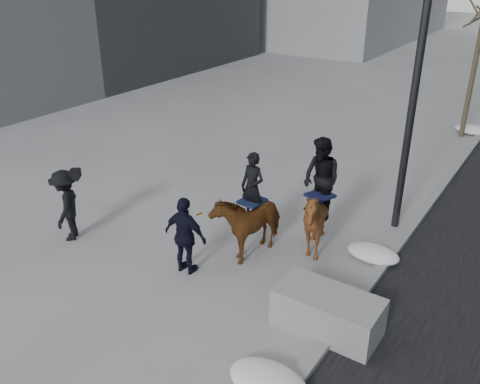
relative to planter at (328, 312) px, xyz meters
The scene contains 10 objects.
ground 2.87m from the planter, behind, with size 120.00×120.00×0.00m, color gray.
curb 10.19m from the planter, 89.09° to the left, with size 0.25×90.00×0.12m, color gray.
planter is the anchor object (origin of this frame).
tree_near 13.02m from the planter, 91.96° to the left, with size 1.20×1.20×5.28m, color #3C3223, non-canonical shape.
mounted_left 3.13m from the planter, 150.44° to the left, with size 1.02×1.90×2.36m.
mounted_right 2.76m from the planter, 121.20° to the left, with size 1.97×2.06×2.73m.
feeder 3.35m from the planter, behind, with size 1.05×0.88×1.75m.
camera_crew 6.60m from the planter, behind, with size 1.20×1.30×1.75m.
lamppost 6.42m from the planter, 93.06° to the left, with size 0.25×1.51×9.09m.
snow_piles 4.83m from the planter, 91.65° to the left, with size 1.35×16.00×0.34m.
Camera 1 is at (5.63, -7.19, 6.25)m, focal length 38.00 mm.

